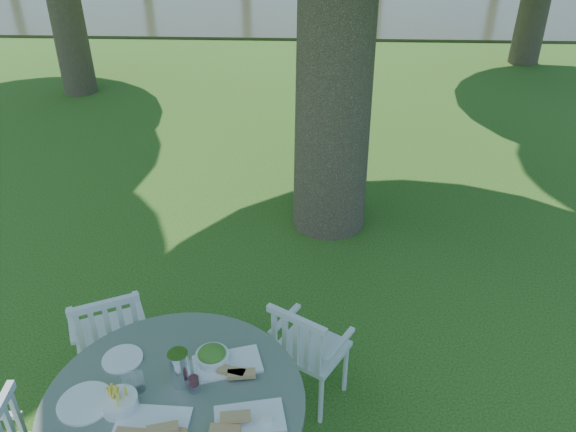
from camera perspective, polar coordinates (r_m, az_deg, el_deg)
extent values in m
plane|color=#1B420D|center=(4.63, -0.11, -10.34)|extent=(140.00, 140.00, 0.00)
cylinder|color=#5F6C5A|center=(3.12, -11.53, -18.12)|extent=(1.37, 1.37, 0.04)
cylinder|color=silver|center=(3.98, 5.85, -15.13)|extent=(0.03, 0.03, 0.41)
cylinder|color=silver|center=(4.10, 1.29, -13.17)|extent=(0.03, 0.03, 0.41)
cylinder|color=silver|center=(3.78, 3.36, -18.16)|extent=(0.03, 0.03, 0.41)
cylinder|color=silver|center=(3.91, -1.38, -15.95)|extent=(0.03, 0.03, 0.41)
cube|color=silver|center=(3.78, 2.34, -13.26)|extent=(0.55, 0.54, 0.04)
cube|color=silver|center=(3.53, 0.83, -12.78)|extent=(0.38, 0.25, 0.42)
cylinder|color=silver|center=(4.31, -14.96, -11.61)|extent=(0.03, 0.03, 0.42)
cylinder|color=silver|center=(4.31, -19.96, -12.64)|extent=(0.03, 0.03, 0.42)
cylinder|color=silver|center=(4.07, -14.12, -14.67)|extent=(0.03, 0.03, 0.42)
cylinder|color=silver|center=(4.07, -19.49, -15.77)|extent=(0.03, 0.03, 0.42)
cube|color=silver|center=(4.03, -17.65, -11.30)|extent=(0.56, 0.54, 0.04)
cube|color=silver|center=(3.76, -17.75, -10.90)|extent=(0.41, 0.22, 0.43)
cube|color=white|center=(3.02, -13.62, -19.81)|extent=(0.37, 0.23, 0.01)
cube|color=white|center=(2.97, -3.92, -19.83)|extent=(0.38, 0.27, 0.01)
cube|color=white|center=(3.23, -6.18, -14.71)|extent=(0.41, 0.31, 0.02)
cylinder|color=white|center=(3.20, -19.89, -17.43)|extent=(0.29, 0.29, 0.01)
cylinder|color=white|center=(3.37, -16.46, -13.76)|extent=(0.23, 0.23, 0.01)
cylinder|color=white|center=(3.11, -16.72, -17.73)|extent=(0.19, 0.19, 0.07)
cylinder|color=white|center=(3.23, -7.70, -14.09)|extent=(0.19, 0.19, 0.06)
cylinder|color=silver|center=(3.10, -10.97, -14.96)|extent=(0.11, 0.11, 0.22)
cylinder|color=white|center=(3.06, -9.61, -15.84)|extent=(0.07, 0.07, 0.19)
cylinder|color=white|center=(3.15, -14.97, -15.98)|extent=(0.07, 0.07, 0.11)
cylinder|color=white|center=(3.15, -15.81, -16.03)|extent=(0.07, 0.07, 0.12)
cylinder|color=white|center=(2.95, -2.16, -19.98)|extent=(0.07, 0.07, 0.03)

